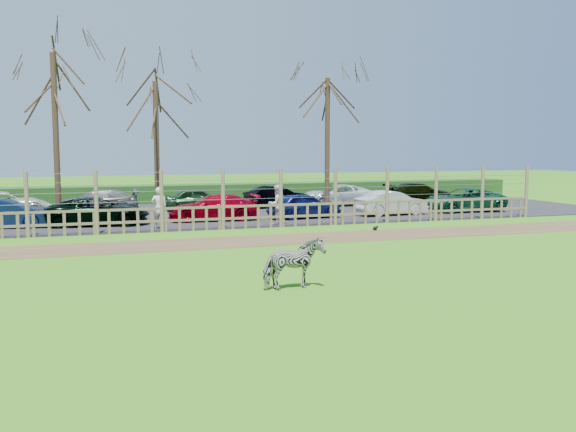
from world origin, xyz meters
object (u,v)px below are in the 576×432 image
object	(u,v)px
crow	(375,228)
car_10	(199,199)
car_12	(337,195)
car_13	(419,193)
car_8	(5,204)
zebra	(293,264)
tree_mid	(156,116)
car_11	(277,197)
car_4	(304,205)
car_9	(97,201)
car_2	(98,211)
visitor_a	(159,208)
tree_left	(54,96)
car_3	(214,207)
car_1	(6,213)
tree_right	(327,112)
car_6	(464,200)
car_5	(391,203)
visitor_b	(277,204)

from	to	relation	value
crow	car_10	distance (m)	11.39
car_12	car_13	world-z (taller)	same
car_8	zebra	bearing A→B (deg)	-165.21
car_8	car_10	world-z (taller)	same
tree_mid	car_11	xyz separation A→B (m)	(6.88, 2.72, -4.23)
car_10	car_12	distance (m)	8.12
car_4	crow	bearing A→B (deg)	-171.14
car_9	car_12	world-z (taller)	same
tree_mid	car_2	world-z (taller)	tree_mid
visitor_a	car_2	world-z (taller)	visitor_a
tree_left	car_3	xyz separation A→B (m)	(6.75, -1.40, -4.98)
car_13	car_1	bearing A→B (deg)	106.32
tree_right	zebra	bearing A→B (deg)	-114.17
visitor_a	car_2	xyz separation A→B (m)	(-2.36, 2.06, -0.26)
car_6	car_9	world-z (taller)	same
car_6	car_8	bearing A→B (deg)	-98.69
car_6	car_3	bearing A→B (deg)	-86.23
car_5	car_9	world-z (taller)	same
visitor_a	car_3	size ratio (longest dim) A/B	0.42
crow	car_4	world-z (taller)	car_4
tree_mid	zebra	world-z (taller)	tree_mid
car_1	car_10	distance (m)	10.08
car_5	visitor_a	bearing A→B (deg)	92.47
visitor_a	tree_mid	bearing A→B (deg)	-82.82
car_1	tree_mid	bearing A→B (deg)	-66.33
visitor_b	crow	size ratio (longest dim) A/B	7.37
tree_right	car_1	xyz separation A→B (m)	(-15.54, -2.84, -4.60)
tree_left	visitor_a	distance (m)	7.18
car_6	car_11	size ratio (longest dim) A/B	1.19
zebra	car_10	world-z (taller)	zebra
tree_left	car_12	world-z (taller)	tree_left
visitor_b	car_10	xyz separation A→B (m)	(-2.17, 6.93, -0.26)
car_5	car_10	size ratio (longest dim) A/B	1.03
car_8	car_12	size ratio (longest dim) A/B	1.00
car_6	car_11	world-z (taller)	same
car_2	car_10	size ratio (longest dim) A/B	1.23
tree_right	car_3	bearing A→B (deg)	-156.75
car_9	car_1	bearing A→B (deg)	-34.95
tree_right	visitor_a	xyz separation A→B (m)	(-9.50, -5.15, -4.34)
car_11	car_8	bearing A→B (deg)	85.45
car_9	car_13	size ratio (longest dim) A/B	1.00
car_2	car_3	size ratio (longest dim) A/B	1.04
car_5	car_6	size ratio (longest dim) A/B	0.84
zebra	car_8	size ratio (longest dim) A/B	0.34
crow	car_12	world-z (taller)	car_12
tree_right	car_5	world-z (taller)	tree_right
car_11	tree_mid	bearing A→B (deg)	106.65
crow	car_4	distance (m)	5.13
car_8	car_9	xyz separation A→B (m)	(4.32, 0.15, 0.00)
tree_mid	car_13	size ratio (longest dim) A/B	1.65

